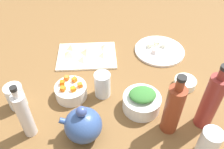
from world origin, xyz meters
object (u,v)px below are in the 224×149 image
object	(u,v)px
bowl_carrots	(71,91)
bowl_small_side	(185,83)
drinking_glass_1	(16,97)
cutting_board	(87,56)
teapot	(83,125)
bottle_0	(211,101)
drinking_glass_0	(208,144)
plate_tofu	(159,51)
drinking_glass_2	(102,85)
bowl_greens	(142,103)
bottle_1	(24,115)
bottle_2	(173,109)

from	to	relation	value
bowl_carrots	bowl_small_side	xyz separation A→B (cm)	(-48.32, -7.21, -1.00)
drinking_glass_1	cutting_board	bearing A→B (deg)	-126.84
drinking_glass_1	bowl_small_side	bearing A→B (deg)	-169.37
teapot	bottle_0	bearing A→B (deg)	-171.38
teapot	drinking_glass_0	xyz separation A→B (cm)	(-41.16, 5.96, -0.17)
bowl_carrots	teapot	xyz separation A→B (cm)	(-7.46, 18.61, 3.44)
plate_tofu	drinking_glass_2	xyz separation A→B (cm)	(27.40, 30.16, 4.95)
cutting_board	teapot	distance (cm)	45.46
bottle_0	drinking_glass_0	distance (cm)	14.21
bowl_greens	bottle_1	distance (cm)	43.09
drinking_glass_1	drinking_glass_0	bearing A→B (deg)	164.72
cutting_board	bowl_greens	world-z (taller)	bowl_greens
teapot	bowl_greens	bearing A→B (deg)	-148.29
bowl_small_side	drinking_glass_2	size ratio (longest dim) A/B	0.84
plate_tofu	drinking_glass_0	world-z (taller)	drinking_glass_0
bottle_0	bottle_2	distance (cm)	13.32
cutting_board	bottle_0	xyz separation A→B (cm)	(-47.52, 38.32, 11.72)
bottle_1	bottle_2	xyz separation A→B (cm)	(-50.11, -3.38, 0.81)
bottle_2	drinking_glass_2	distance (cm)	30.28
bowl_small_side	drinking_glass_1	size ratio (longest dim) A/B	0.89
drinking_glass_0	drinking_glass_2	size ratio (longest dim) A/B	1.09
plate_tofu	bottle_0	size ratio (longest dim) A/B	0.90
drinking_glass_2	bottle_0	bearing A→B (deg)	160.58
cutting_board	teapot	bearing A→B (deg)	95.00
plate_tofu	drinking_glass_2	bearing A→B (deg)	47.75
cutting_board	bottle_0	world-z (taller)	bottle_0
bowl_greens	drinking_glass_1	world-z (taller)	drinking_glass_1
bottle_0	drinking_glass_0	world-z (taller)	bottle_0
bowl_small_side	bottle_2	xyz separation A→B (cm)	(10.28, 21.83, 9.20)
bowl_greens	drinking_glass_0	xyz separation A→B (cm)	(-20.02, 19.02, 2.90)
bowl_greens	cutting_board	bearing A→B (deg)	-51.81
bottle_1	drinking_glass_2	size ratio (longest dim) A/B	2.12
bowl_carrots	drinking_glass_2	distance (cm)	13.31
cutting_board	plate_tofu	size ratio (longest dim) A/B	1.14
bottle_1	drinking_glass_1	distance (cm)	15.70
plate_tofu	bowl_carrots	xyz separation A→B (cm)	(40.34, 31.59, 2.19)
bottle_1	bowl_carrots	bearing A→B (deg)	-123.83
bowl_small_side	bottle_0	world-z (taller)	bottle_0
plate_tofu	bottle_2	world-z (taller)	bottle_2
cutting_board	bottle_1	world-z (taller)	bottle_1
bottle_1	drinking_glass_2	distance (cm)	32.00
cutting_board	bottle_2	world-z (taller)	bottle_2
cutting_board	bowl_small_side	xyz separation A→B (cm)	(-44.80, 19.11, 1.28)
bowl_greens	bottle_0	size ratio (longest dim) A/B	0.53
bowl_small_side	drinking_glass_0	xyz separation A→B (cm)	(-0.29, 31.78, 4.27)
bowl_small_side	drinking_glass_2	bearing A→B (deg)	9.28
drinking_glass_0	bottle_2	bearing A→B (deg)	-43.27
cutting_board	bowl_greens	bearing A→B (deg)	128.19
cutting_board	drinking_glass_1	xyz separation A→B (cm)	(23.99, 32.01, 4.71)
bowl_greens	bottle_2	size ratio (longest dim) A/B	0.57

